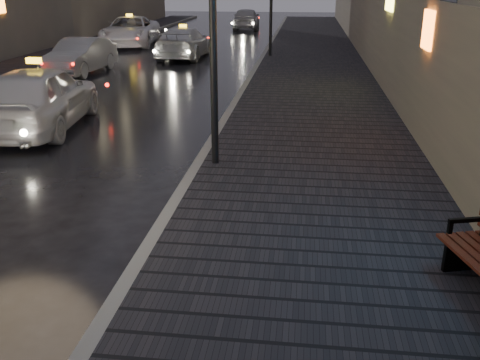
# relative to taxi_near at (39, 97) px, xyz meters

# --- Properties ---
(sidewalk) EXTENTS (4.60, 58.00, 0.15)m
(sidewalk) POSITION_rel_taxi_near_xyz_m (6.95, 12.49, -0.76)
(sidewalk) COLOR black
(sidewalk) RESTS_ON ground
(curb) EXTENTS (0.20, 58.00, 0.15)m
(curb) POSITION_rel_taxi_near_xyz_m (4.55, 12.49, -0.76)
(curb) COLOR slate
(curb) RESTS_ON ground
(sidewalk_far) EXTENTS (2.40, 58.00, 0.15)m
(sidewalk_far) POSITION_rel_taxi_near_xyz_m (-5.65, 12.49, -0.76)
(sidewalk_far) COLOR black
(sidewalk_far) RESTS_ON ground
(curb_far) EXTENTS (0.20, 58.00, 0.15)m
(curb_far) POSITION_rel_taxi_near_xyz_m (-4.35, 12.49, -0.76)
(curb_far) COLOR slate
(curb_far) RESTS_ON ground
(taxi_near) EXTENTS (2.49, 5.06, 1.66)m
(taxi_near) POSITION_rel_taxi_near_xyz_m (0.00, 0.00, 0.00)
(taxi_near) COLOR silver
(taxi_near) RESTS_ON ground
(car_left_mid) EXTENTS (1.70, 4.26, 1.38)m
(car_left_mid) POSITION_rel_taxi_near_xyz_m (-2.39, 8.32, -0.14)
(car_left_mid) COLOR gray
(car_left_mid) RESTS_ON ground
(taxi_mid) EXTENTS (2.04, 4.96, 1.44)m
(taxi_mid) POSITION_rel_taxi_near_xyz_m (0.76, 13.16, -0.11)
(taxi_mid) COLOR silver
(taxi_mid) RESTS_ON ground
(taxi_far) EXTENTS (3.29, 6.05, 1.61)m
(taxi_far) POSITION_rel_taxi_near_xyz_m (-3.36, 17.81, -0.03)
(taxi_far) COLOR white
(taxi_far) RESTS_ON ground
(car_far) EXTENTS (2.09, 4.72, 1.58)m
(car_far) POSITION_rel_taxi_near_xyz_m (2.05, 28.78, -0.04)
(car_far) COLOR #9C9BA3
(car_far) RESTS_ON ground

